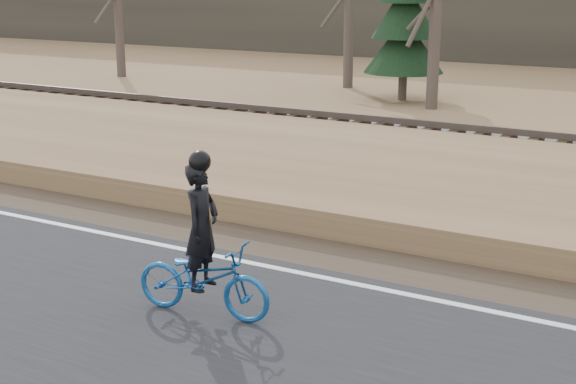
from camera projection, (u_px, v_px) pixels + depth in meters
The scene contains 9 objects.
ground at pixel (294, 282), 10.86m from camera, with size 120.00×120.00×0.00m, color #8E6B48.
road at pixel (184, 354), 8.75m from camera, with size 120.00×6.00×0.06m, color black.
edge_line at pixel (301, 273), 11.01m from camera, with size 120.00×0.12×0.01m, color silver.
shoulder at pixel (333, 255), 11.86m from camera, with size 120.00×1.60×0.04m, color #473A2B.
embankment at pixel (408, 195), 14.33m from camera, with size 120.00×5.00×0.44m, color #8E6B48.
ballast at pixel (471, 154), 17.52m from camera, with size 120.00×3.00×0.45m, color slate.
railroad at pixel (472, 140), 17.44m from camera, with size 120.00×2.40×0.29m.
cyclist at pixel (203, 265), 9.53m from camera, with size 1.80×0.80×2.03m.
conifer at pixel (405, 12), 25.67m from camera, with size 2.60×2.60×6.01m.
Camera 1 is at (4.90, -8.89, 4.05)m, focal length 50.00 mm.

